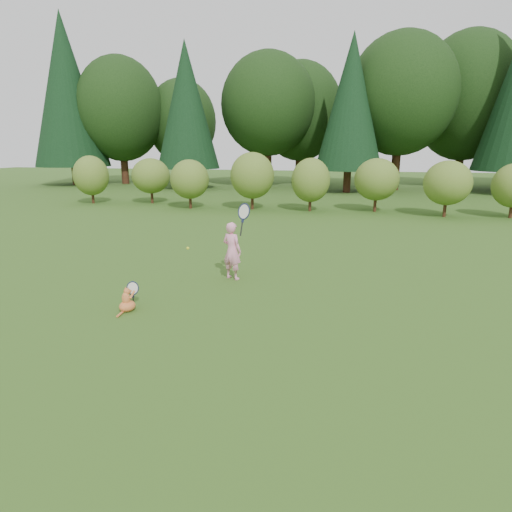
# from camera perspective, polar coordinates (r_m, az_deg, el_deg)

# --- Properties ---
(ground) EXTENTS (100.00, 100.00, 0.00)m
(ground) POSITION_cam_1_polar(r_m,az_deg,el_deg) (8.82, -2.46, -5.59)
(ground) COLOR #335417
(ground) RESTS_ON ground
(shrub_row) EXTENTS (28.00, 3.00, 2.80)m
(shrub_row) POSITION_cam_1_polar(r_m,az_deg,el_deg) (21.17, 7.13, 9.84)
(shrub_row) COLOR #506E22
(shrub_row) RESTS_ON ground
(woodland_backdrop) EXTENTS (48.00, 10.00, 15.00)m
(woodland_backdrop) POSITION_cam_1_polar(r_m,az_deg,el_deg) (31.39, 9.65, 22.33)
(woodland_backdrop) COLOR black
(woodland_backdrop) RESTS_ON ground
(child) EXTENTS (0.81, 0.57, 2.01)m
(child) POSITION_cam_1_polar(r_m,az_deg,el_deg) (9.89, -3.17, 0.86)
(child) COLOR pink
(child) RESTS_ON ground
(cat) EXTENTS (0.44, 0.67, 0.63)m
(cat) POSITION_cam_1_polar(r_m,az_deg,el_deg) (8.42, -16.81, -5.46)
(cat) COLOR #BB4B24
(cat) RESTS_ON ground
(tennis_ball) EXTENTS (0.06, 0.06, 0.06)m
(tennis_ball) POSITION_cam_1_polar(r_m,az_deg,el_deg) (8.68, -9.08, 1.04)
(tennis_ball) COLOR #C3D018
(tennis_ball) RESTS_ON ground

